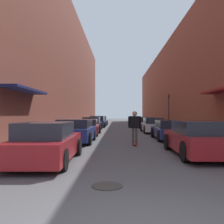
% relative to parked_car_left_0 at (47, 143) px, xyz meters
% --- Properties ---
extents(ground, '(125.63, 125.63, 0.00)m').
position_rel_parked_car_left_0_xyz_m(ground, '(2.76, 17.77, -0.65)').
color(ground, '#515154').
extents(curb_strip_left, '(1.80, 57.10, 0.12)m').
position_rel_parked_car_left_0_xyz_m(curb_strip_left, '(-2.04, 23.48, -0.59)').
color(curb_strip_left, gray).
rests_on(curb_strip_left, ground).
extents(curb_strip_right, '(1.80, 57.10, 0.12)m').
position_rel_parked_car_left_0_xyz_m(curb_strip_right, '(7.55, 23.48, -0.59)').
color(curb_strip_right, gray).
rests_on(curb_strip_right, ground).
extents(building_row_left, '(4.90, 57.10, 14.86)m').
position_rel_parked_car_left_0_xyz_m(building_row_left, '(-4.94, 23.48, 6.78)').
color(building_row_left, brown).
rests_on(building_row_left, ground).
extents(building_row_right, '(4.90, 57.10, 10.47)m').
position_rel_parked_car_left_0_xyz_m(building_row_right, '(10.45, 23.48, 4.59)').
color(building_row_right, brown).
rests_on(building_row_right, ground).
extents(parked_car_left_0, '(1.87, 4.43, 1.35)m').
position_rel_parked_car_left_0_xyz_m(parked_car_left_0, '(0.00, 0.00, 0.00)').
color(parked_car_left_0, maroon).
rests_on(parked_car_left_0, ground).
extents(parked_car_left_1, '(2.04, 4.06, 1.33)m').
position_rel_parked_car_left_0_xyz_m(parked_car_left_1, '(0.01, 5.71, -0.00)').
color(parked_car_left_1, navy).
rests_on(parked_car_left_1, ground).
extents(parked_car_left_2, '(2.06, 4.81, 1.22)m').
position_rel_parked_car_left_0_xyz_m(parked_car_left_2, '(-0.05, 10.98, -0.04)').
color(parked_car_left_2, maroon).
rests_on(parked_car_left_2, ground).
extents(parked_car_left_3, '(1.92, 3.99, 1.32)m').
position_rel_parked_car_left_0_xyz_m(parked_car_left_3, '(-0.18, 16.59, -0.00)').
color(parked_car_left_3, '#232326').
rests_on(parked_car_left_3, ground).
extents(parked_car_left_4, '(1.97, 4.09, 1.39)m').
position_rel_parked_car_left_0_xyz_m(parked_car_left_4, '(-0.03, 22.14, 0.01)').
color(parked_car_left_4, navy).
rests_on(parked_car_left_4, ground).
extents(parked_car_left_5, '(2.04, 4.62, 1.32)m').
position_rel_parked_car_left_0_xyz_m(parked_car_left_5, '(-0.05, 27.68, -0.01)').
color(parked_car_left_5, gray).
rests_on(parked_car_left_5, ground).
extents(parked_car_right_0, '(1.93, 4.76, 1.35)m').
position_rel_parked_car_left_0_xyz_m(parked_car_right_0, '(5.49, 1.46, 0.01)').
color(parked_car_right_0, maroon).
rests_on(parked_car_right_0, ground).
extents(parked_car_right_1, '(1.87, 4.53, 1.24)m').
position_rel_parked_car_left_0_xyz_m(parked_car_right_1, '(5.65, 7.51, -0.04)').
color(parked_car_right_1, navy).
rests_on(parked_car_right_1, ground).
extents(parked_car_right_2, '(1.87, 4.64, 1.31)m').
position_rel_parked_car_left_0_xyz_m(parked_car_right_2, '(5.49, 13.55, -0.01)').
color(parked_car_right_2, silver).
rests_on(parked_car_right_2, ground).
extents(parked_car_right_3, '(1.90, 4.73, 1.30)m').
position_rel_parked_car_left_0_xyz_m(parked_car_right_3, '(5.69, 19.69, -0.02)').
color(parked_car_right_3, '#232326').
rests_on(parked_car_right_3, ground).
extents(parked_car_right_4, '(1.90, 4.51, 1.17)m').
position_rel_parked_car_left_0_xyz_m(parked_car_right_4, '(5.66, 25.25, -0.06)').
color(parked_car_right_4, black).
rests_on(parked_car_right_4, ground).
extents(skateboarder, '(0.68, 0.78, 1.77)m').
position_rel_parked_car_left_0_xyz_m(skateboarder, '(3.27, 4.69, 0.45)').
color(skateboarder, '#B2231E').
rests_on(skateboarder, ground).
extents(manhole_cover, '(0.70, 0.70, 0.02)m').
position_rel_parked_car_left_0_xyz_m(manhole_cover, '(2.13, -2.74, -0.64)').
color(manhole_cover, '#332D28').
rests_on(manhole_cover, ground).
extents(traffic_light, '(0.16, 0.22, 3.67)m').
position_rel_parked_car_left_0_xyz_m(traffic_light, '(7.99, 18.98, 1.73)').
color(traffic_light, '#2D2D2D').
rests_on(traffic_light, curb_strip_right).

